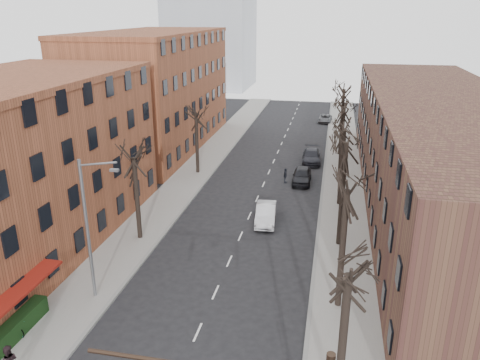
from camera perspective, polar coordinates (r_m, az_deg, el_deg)
The scene contains 21 objects.
sidewalk_left at distance 52.52m, azimuth -5.27°, elevation 1.28°, with size 4.00×90.00×0.15m, color gray.
sidewalk_right at distance 50.47m, azimuth 12.42°, elevation 0.10°, with size 4.00×90.00×0.15m, color gray.
building_left_near at distance 37.26m, azimuth -26.53°, elevation 0.93°, with size 12.00×26.00×12.00m, color brown.
building_left_far at distance 61.72m, azimuth -10.32°, elevation 10.49°, with size 12.00×28.00×14.00m, color brown.
building_right at distance 45.20m, azimuth 23.10°, elevation 3.18°, with size 12.00×50.00×10.00m, color #513526.
awning_left at distance 29.73m, azimuth -24.83°, elevation -16.60°, with size 1.20×7.00×0.15m, color maroon.
hedge at distance 28.80m, azimuth -26.37°, elevation -16.56°, with size 0.80×6.00×1.00m, color black.
tree_right_b at distance 29.81m, azimuth 11.80°, elevation -14.85°, with size 5.20×5.20×10.80m, color black, non-canonical shape.
tree_right_c at distance 36.69m, azimuth 11.88°, elevation -7.78°, with size 5.20×5.20×11.60m, color black, non-canonical shape.
tree_right_d at distance 43.95m, azimuth 11.93°, elevation -2.99°, with size 5.20×5.20×10.00m, color black, non-canonical shape.
tree_right_e at distance 51.43m, azimuth 11.97°, elevation 0.42°, with size 5.20×5.20×10.80m, color black, non-canonical shape.
tree_right_f at distance 59.05m, azimuth 11.99°, elevation 2.96°, with size 5.20×5.20×11.60m, color black, non-canonical shape.
tree_left_a at distance 37.68m, azimuth -12.06°, elevation -7.02°, with size 5.20×5.20×9.50m, color black, non-canonical shape.
tree_left_b at distance 51.53m, azimuth -5.16°, elevation 0.83°, with size 5.20×5.20×9.50m, color black, non-canonical shape.
streetlight at distance 28.90m, azimuth -17.89°, elevation -5.17°, with size 2.45×0.22×9.03m.
silver_sedan at distance 39.39m, azimuth 3.16°, elevation -4.12°, with size 1.61×4.62×1.52m, color silver.
parked_car_near at distance 48.70m, azimuth 7.56°, elevation 0.56°, with size 1.85×4.59×1.56m, color black.
parked_car_mid at distance 55.51m, azimuth 8.71°, elevation 2.89°, with size 2.09×5.14×1.49m, color #21232A.
parked_car_far at distance 76.61m, azimuth 10.34°, elevation 7.39°, with size 1.93×4.18×1.16m, color #5A5C61.
pedestrian_crossing at distance 48.45m, azimuth 5.54°, elevation 0.53°, with size 0.91×0.38×1.55m, color black.
bicycle at distance 29.38m, azimuth -25.58°, elevation -15.85°, with size 0.55×1.57×0.82m, color gray.
Camera 1 is at (6.58, -12.60, 16.80)m, focal length 35.00 mm.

